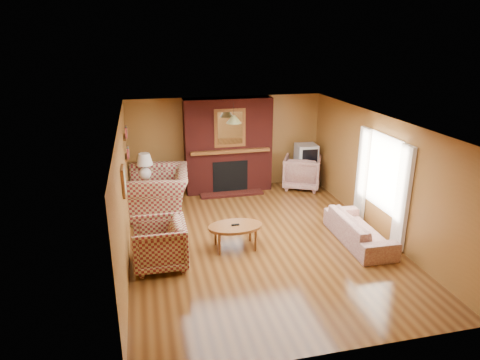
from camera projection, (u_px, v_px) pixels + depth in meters
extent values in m
plane|color=#4A280F|center=(259.00, 241.00, 8.49)|extent=(6.50, 6.50, 0.00)
plane|color=silver|center=(261.00, 121.00, 7.70)|extent=(6.50, 6.50, 0.00)
plane|color=#99652F|center=(226.00, 143.00, 11.09)|extent=(6.50, 0.00, 6.50)
plane|color=#99652F|center=(333.00, 273.00, 5.10)|extent=(6.50, 0.00, 6.50)
plane|color=#99652F|center=(124.00, 195.00, 7.56)|extent=(0.00, 6.50, 6.50)
plane|color=#99652F|center=(379.00, 174.00, 8.63)|extent=(0.00, 6.50, 6.50)
cube|color=#4A1410|center=(228.00, 145.00, 10.86)|extent=(2.20, 0.50, 2.40)
cube|color=black|center=(230.00, 176.00, 10.89)|extent=(0.90, 0.06, 0.80)
cube|color=#4A1410|center=(232.00, 194.00, 10.87)|extent=(1.60, 0.35, 0.06)
cube|color=brown|center=(230.00, 151.00, 10.63)|extent=(2.00, 0.18, 0.08)
cube|color=brown|center=(230.00, 128.00, 10.47)|extent=(0.78, 0.05, 0.95)
cube|color=white|center=(230.00, 128.00, 10.45)|extent=(0.62, 0.02, 0.80)
cube|color=beige|center=(402.00, 198.00, 7.79)|extent=(0.08, 0.35, 2.00)
cube|color=beige|center=(362.00, 173.00, 9.17)|extent=(0.08, 0.35, 2.00)
cube|color=white|center=(384.00, 173.00, 8.41)|extent=(0.03, 1.10, 1.50)
cube|color=brown|center=(127.00, 157.00, 9.27)|extent=(0.06, 0.55, 0.04)
cube|color=brown|center=(125.00, 137.00, 9.12)|extent=(0.06, 0.55, 0.04)
cube|color=brown|center=(123.00, 181.00, 7.18)|extent=(0.04, 0.40, 0.50)
cube|color=beige|center=(125.00, 181.00, 7.18)|extent=(0.01, 0.32, 0.42)
cylinder|color=black|center=(234.00, 110.00, 9.88)|extent=(0.01, 0.01, 0.35)
cone|color=#AE8E45|center=(234.00, 119.00, 9.95)|extent=(0.36, 0.36, 0.18)
imported|color=maroon|center=(158.00, 192.00, 9.65)|extent=(1.49, 1.67, 1.01)
imported|color=maroon|center=(160.00, 244.00, 7.45)|extent=(0.93, 0.91, 0.84)
imported|color=#C5B099|center=(359.00, 229.00, 8.36)|extent=(0.76, 1.86, 0.54)
imported|color=#C5B099|center=(302.00, 172.00, 11.28)|extent=(1.24, 1.26, 0.86)
ellipsoid|color=brown|center=(235.00, 227.00, 8.07)|extent=(1.04, 0.64, 0.06)
cube|color=black|center=(235.00, 225.00, 8.06)|extent=(0.15, 0.05, 0.02)
cylinder|color=brown|center=(250.00, 231.00, 8.41)|extent=(0.05, 0.05, 0.42)
cylinder|color=brown|center=(216.00, 235.00, 8.27)|extent=(0.05, 0.05, 0.42)
cylinder|color=brown|center=(256.00, 241.00, 8.03)|extent=(0.05, 0.05, 0.42)
cylinder|color=brown|center=(219.00, 245.00, 7.88)|extent=(0.05, 0.05, 0.42)
cube|color=brown|center=(147.00, 192.00, 10.19)|extent=(0.47, 0.47, 0.63)
sphere|color=white|center=(145.00, 173.00, 10.04)|extent=(0.31, 0.31, 0.31)
cylinder|color=black|center=(145.00, 166.00, 9.98)|extent=(0.03, 0.03, 0.10)
cone|color=white|center=(144.00, 159.00, 9.92)|extent=(0.39, 0.39, 0.27)
cube|color=black|center=(305.00, 174.00, 11.39)|extent=(0.67, 0.62, 0.67)
cube|color=#B1B4B9|center=(306.00, 153.00, 11.21)|extent=(0.55, 0.53, 0.49)
cube|color=black|center=(310.00, 156.00, 10.96)|extent=(0.41, 0.04, 0.35)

